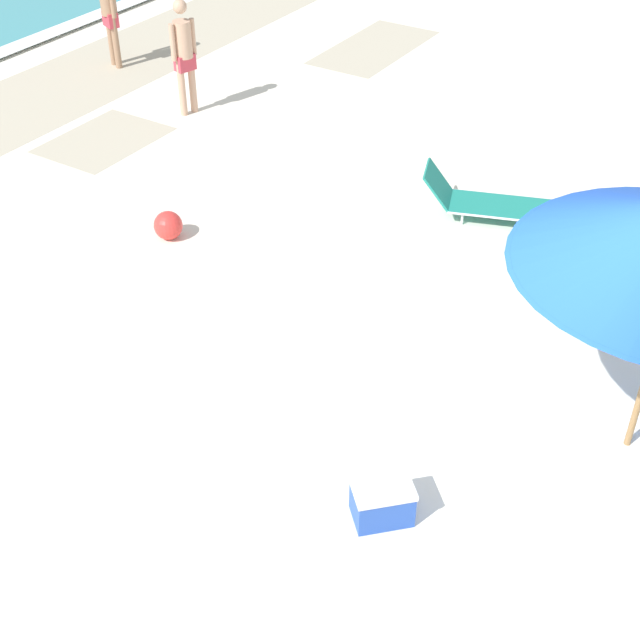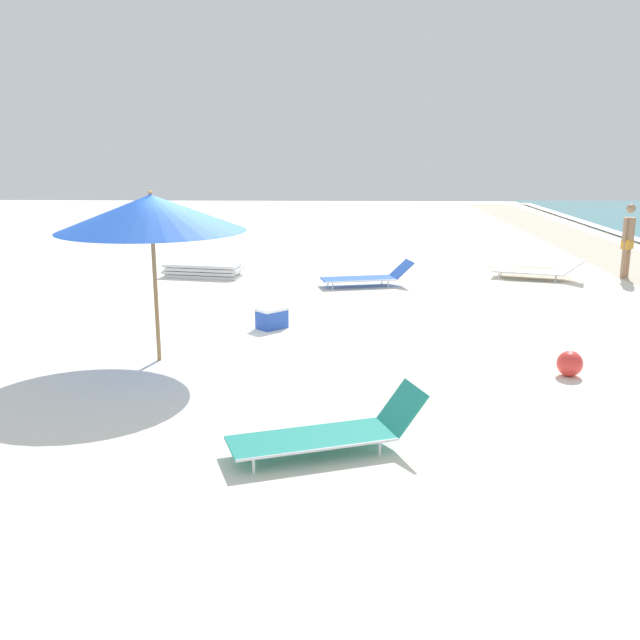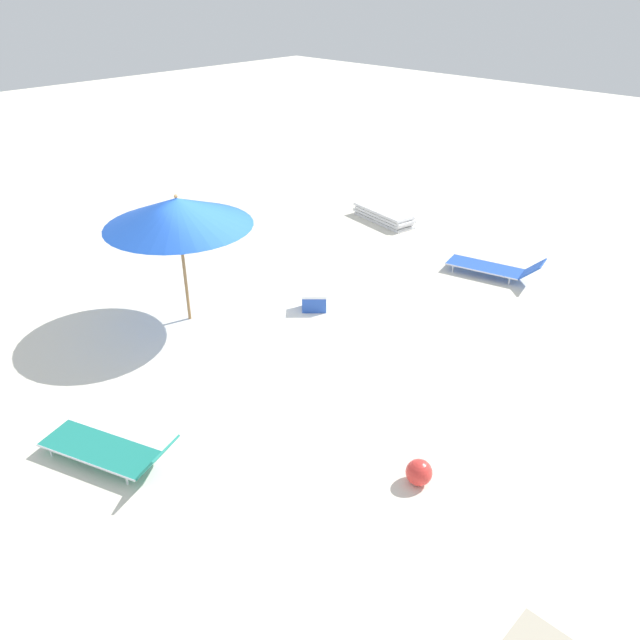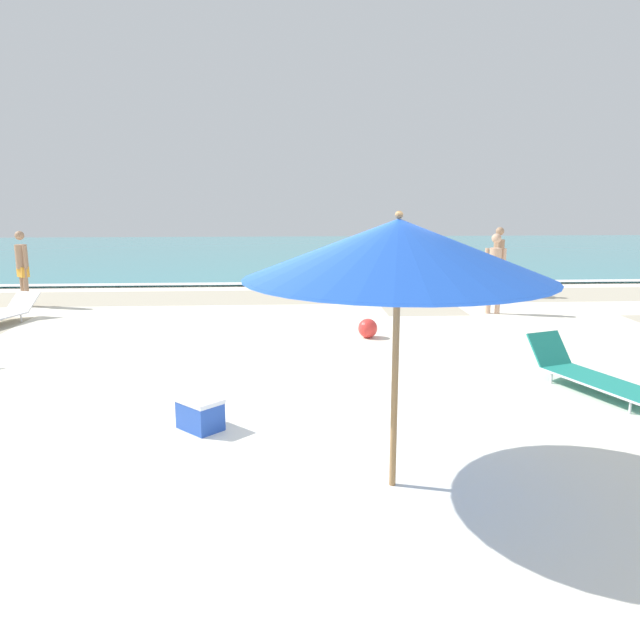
{
  "view_description": "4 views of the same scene",
  "coord_description": "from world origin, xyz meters",
  "px_view_note": "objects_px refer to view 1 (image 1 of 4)",
  "views": [
    {
      "loc": [
        -5.63,
        -1.92,
        5.81
      ],
      "look_at": [
        -0.14,
        1.54,
        0.94
      ],
      "focal_mm": 50.0,
      "sensor_mm": 36.0,
      "label": 1
    },
    {
      "loc": [
        10.9,
        1.55,
        3.13
      ],
      "look_at": [
        0.96,
        1.22,
        0.67
      ],
      "focal_mm": 40.0,
      "sensor_mm": 36.0,
      "label": 2
    },
    {
      "loc": [
        6.71,
        8.03,
        5.98
      ],
      "look_at": [
        0.37,
        1.92,
        1.0
      ],
      "focal_mm": 35.0,
      "sensor_mm": 36.0,
      "label": 3
    },
    {
      "loc": [
        -0.14,
        -6.49,
        2.67
      ],
      "look_at": [
        0.28,
        1.11,
        1.09
      ],
      "focal_mm": 35.0,
      "sensor_mm": 36.0,
      "label": 4
    }
  ],
  "objects_px": {
    "sun_lounger_under_umbrella": "(500,203)",
    "beach_ball": "(168,225)",
    "beachgoer_strolling_adult": "(109,8)",
    "beachgoer_wading_adult": "(184,51)",
    "cooler_box": "(382,501)"
  },
  "relations": [
    {
      "from": "beachgoer_wading_adult",
      "to": "sun_lounger_under_umbrella",
      "type": "bearing_deg",
      "value": -79.91
    },
    {
      "from": "sun_lounger_under_umbrella",
      "to": "beachgoer_wading_adult",
      "type": "relative_size",
      "value": 1.21
    },
    {
      "from": "sun_lounger_under_umbrella",
      "to": "beachgoer_strolling_adult",
      "type": "bearing_deg",
      "value": 60.55
    },
    {
      "from": "cooler_box",
      "to": "beachgoer_strolling_adult",
      "type": "bearing_deg",
      "value": 99.59
    },
    {
      "from": "beach_ball",
      "to": "beachgoer_strolling_adult",
      "type": "bearing_deg",
      "value": 48.75
    },
    {
      "from": "beachgoer_wading_adult",
      "to": "beach_ball",
      "type": "relative_size",
      "value": 4.95
    },
    {
      "from": "sun_lounger_under_umbrella",
      "to": "beach_ball",
      "type": "bearing_deg",
      "value": 109.07
    },
    {
      "from": "beachgoer_wading_adult",
      "to": "beachgoer_strolling_adult",
      "type": "height_order",
      "value": "same"
    },
    {
      "from": "sun_lounger_under_umbrella",
      "to": "beach_ball",
      "type": "relative_size",
      "value": 5.98
    },
    {
      "from": "beachgoer_wading_adult",
      "to": "cooler_box",
      "type": "bearing_deg",
      "value": -115.51
    },
    {
      "from": "cooler_box",
      "to": "sun_lounger_under_umbrella",
      "type": "bearing_deg",
      "value": 58.0
    },
    {
      "from": "beachgoer_wading_adult",
      "to": "beachgoer_strolling_adult",
      "type": "relative_size",
      "value": 1.0
    },
    {
      "from": "sun_lounger_under_umbrella",
      "to": "beachgoer_wading_adult",
      "type": "bearing_deg",
      "value": 65.53
    },
    {
      "from": "sun_lounger_under_umbrella",
      "to": "beachgoer_strolling_adult",
      "type": "relative_size",
      "value": 1.21
    },
    {
      "from": "beachgoer_strolling_adult",
      "to": "beach_ball",
      "type": "xyz_separation_m",
      "value": [
        -3.95,
        -4.5,
        -0.82
      ]
    }
  ]
}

